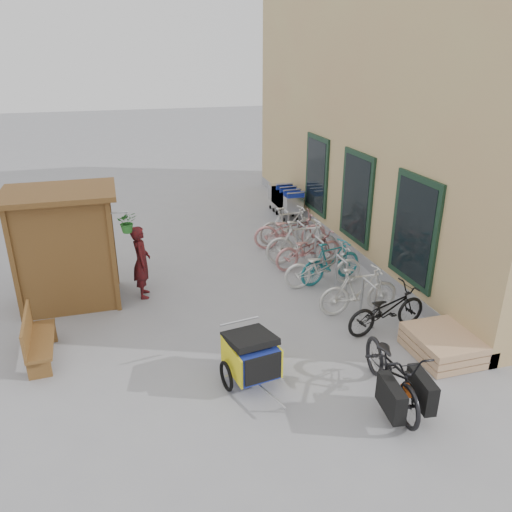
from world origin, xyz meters
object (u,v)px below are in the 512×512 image
object	(u,v)px
bench	(36,338)
bike_5	(302,242)
cargo_bike	(393,371)
bike_4	(309,249)
kiosk	(60,233)
pallet_stack	(442,345)
bike_3	(331,262)
person_kiosk	(141,262)
bike_0	(387,309)
bike_2	(323,266)
bike_6	(290,230)
child_trailer	(251,354)
bike_7	(289,225)
bike_1	(359,291)
shopping_carts	(285,198)

from	to	relation	value
bench	bike_5	world-z (taller)	bike_5
cargo_bike	bike_4	xyz separation A→B (m)	(0.65, 5.00, -0.03)
kiosk	pallet_stack	xyz separation A→B (m)	(6.28, -3.87, -1.34)
cargo_bike	bike_3	distance (m)	4.18
person_kiosk	bike_5	size ratio (longest dim) A/B	0.86
bike_0	bike_2	bearing A→B (deg)	1.85
cargo_bike	bike_6	size ratio (longest dim) A/B	1.03
bike_0	bike_5	bearing A→B (deg)	-2.57
child_trailer	bike_3	xyz separation A→B (m)	(2.73, 3.09, -0.01)
bench	person_kiosk	xyz separation A→B (m)	(1.91, 1.97, 0.35)
bike_2	pallet_stack	bearing A→B (deg)	-161.49
bike_6	bike_3	bearing A→B (deg)	-165.20
kiosk	bike_7	bearing A→B (deg)	19.92
cargo_bike	person_kiosk	distance (m)	5.63
bike_3	bike_4	bearing A→B (deg)	-2.94
bench	bike_1	distance (m)	5.97
bike_2	bike_6	bearing A→B (deg)	0.91
kiosk	child_trailer	distance (m)	4.80
kiosk	bike_1	world-z (taller)	kiosk
kiosk	bike_3	distance (m)	5.78
pallet_stack	child_trailer	size ratio (longest dim) A/B	0.77
bike_7	cargo_bike	bearing A→B (deg)	169.59
person_kiosk	bike_1	xyz separation A→B (m)	(4.05, -1.97, -0.29)
person_kiosk	bike_3	xyz separation A→B (m)	(4.13, -0.46, -0.30)
bike_5	bike_6	size ratio (longest dim) A/B	0.96
child_trailer	cargo_bike	xyz separation A→B (m)	(1.91, -1.01, -0.01)
pallet_stack	person_kiosk	world-z (taller)	person_kiosk
shopping_carts	child_trailer	distance (m)	8.68
kiosk	cargo_bike	world-z (taller)	kiosk
bench	shopping_carts	world-z (taller)	shopping_carts
shopping_carts	bike_6	distance (m)	2.81
shopping_carts	bike_6	xyz separation A→B (m)	(-0.81, -2.69, -0.09)
bike_5	child_trailer	bearing A→B (deg)	154.81
child_trailer	bike_1	bearing A→B (deg)	21.95
kiosk	bike_5	world-z (taller)	kiosk
cargo_bike	bike_4	world-z (taller)	cargo_bike
bike_6	bike_0	bearing A→B (deg)	-166.02
bike_1	cargo_bike	bearing A→B (deg)	166.23
person_kiosk	bike_2	world-z (taller)	person_kiosk
child_trailer	cargo_bike	distance (m)	2.15
shopping_carts	pallet_stack	bearing A→B (deg)	-90.00
bike_4	bike_2	bearing A→B (deg)	167.39
child_trailer	person_kiosk	xyz separation A→B (m)	(-1.40, 3.54, 0.29)
shopping_carts	bike_0	distance (m)	7.21
cargo_bike	bike_6	bearing A→B (deg)	91.02
kiosk	bike_0	bearing A→B (deg)	-26.27
kiosk	person_kiosk	size ratio (longest dim) A/B	1.58
bike_4	shopping_carts	bearing A→B (deg)	-19.27
kiosk	shopping_carts	world-z (taller)	kiosk
bike_6	kiosk	bearing A→B (deg)	116.99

